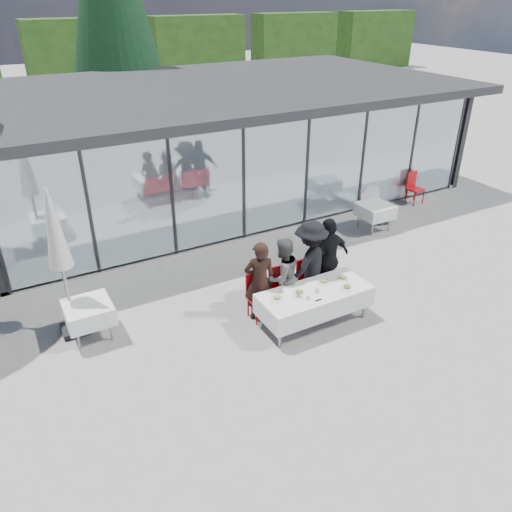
{
  "coord_description": "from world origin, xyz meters",
  "views": [
    {
      "loc": [
        -4.56,
        -6.76,
        5.97
      ],
      "look_at": [
        -0.16,
        1.2,
        1.09
      ],
      "focal_mm": 35.0,
      "sensor_mm": 36.0,
      "label": 1
    }
  ],
  "objects": [
    {
      "name": "ground",
      "position": [
        0.0,
        0.0,
        0.0
      ],
      "size": [
        90.0,
        90.0,
        0.0
      ],
      "primitive_type": "plane",
      "color": "gray",
      "rests_on": "ground"
    },
    {
      "name": "pavilion",
      "position": [
        2.0,
        8.16,
        2.15
      ],
      "size": [
        14.8,
        8.8,
        3.44
      ],
      "color": "gray",
      "rests_on": "ground"
    },
    {
      "name": "treeline",
      "position": [
        -2.0,
        28.0,
        2.2
      ],
      "size": [
        62.5,
        2.0,
        4.4
      ],
      "color": "#1B3912",
      "rests_on": "ground"
    },
    {
      "name": "dining_table",
      "position": [
        0.45,
        -0.07,
        0.54
      ],
      "size": [
        2.26,
        0.96,
        0.75
      ],
      "color": "silver",
      "rests_on": "ground"
    },
    {
      "name": "diner_a",
      "position": [
        -0.41,
        0.61,
        0.86
      ],
      "size": [
        0.8,
        0.8,
        1.72
      ],
      "primitive_type": "imported",
      "rotation": [
        0.0,
        0.0,
        2.8
      ],
      "color": "black",
      "rests_on": "ground"
    },
    {
      "name": "diner_chair_a",
      "position": [
        -0.41,
        0.68,
        0.54
      ],
      "size": [
        0.44,
        0.44,
        0.97
      ],
      "color": "#AF0B10",
      "rests_on": "ground"
    },
    {
      "name": "diner_b",
      "position": [
        0.12,
        0.61,
        0.83
      ],
      "size": [
        0.94,
        0.94,
        1.66
      ],
      "primitive_type": "imported",
      "rotation": [
        0.0,
        0.0,
        3.32
      ],
      "color": "#555555",
      "rests_on": "ground"
    },
    {
      "name": "diner_chair_b",
      "position": [
        0.12,
        0.68,
        0.54
      ],
      "size": [
        0.44,
        0.44,
        0.97
      ],
      "color": "#AF0B10",
      "rests_on": "ground"
    },
    {
      "name": "diner_c",
      "position": [
        0.79,
        0.61,
        0.94
      ],
      "size": [
        1.53,
        1.53,
        1.89
      ],
      "primitive_type": "imported",
      "rotation": [
        0.0,
        0.0,
        3.45
      ],
      "color": "black",
      "rests_on": "ground"
    },
    {
      "name": "diner_chair_c",
      "position": [
        0.79,
        0.68,
        0.54
      ],
      "size": [
        0.44,
        0.44,
        0.97
      ],
      "color": "#AF0B10",
      "rests_on": "ground"
    },
    {
      "name": "diner_d",
      "position": [
        1.25,
        0.61,
        0.93
      ],
      "size": [
        1.2,
        1.2,
        1.86
      ],
      "primitive_type": "imported",
      "rotation": [
        0.0,
        0.0,
        3.25
      ],
      "color": "black",
      "rests_on": "ground"
    },
    {
      "name": "diner_chair_d",
      "position": [
        1.25,
        0.68,
        0.54
      ],
      "size": [
        0.44,
        0.44,
        0.97
      ],
      "color": "#AF0B10",
      "rests_on": "ground"
    },
    {
      "name": "plate_a",
      "position": [
        -0.34,
        0.04,
        0.78
      ],
      "size": [
        0.26,
        0.26,
        0.07
      ],
      "color": "silver",
      "rests_on": "dining_table"
    },
    {
      "name": "plate_b",
      "position": [
        0.13,
        0.01,
        0.78
      ],
      "size": [
        0.26,
        0.26,
        0.07
      ],
      "color": "silver",
      "rests_on": "dining_table"
    },
    {
      "name": "plate_c",
      "position": [
        0.8,
        0.11,
        0.78
      ],
      "size": [
        0.26,
        0.26,
        0.07
      ],
      "color": "silver",
      "rests_on": "dining_table"
    },
    {
      "name": "plate_d",
      "position": [
        1.22,
        0.02,
        0.78
      ],
      "size": [
        0.26,
        0.26,
        0.07
      ],
      "color": "silver",
      "rests_on": "dining_table"
    },
    {
      "name": "plate_extra",
      "position": [
        1.06,
        -0.3,
        0.78
      ],
      "size": [
        0.26,
        0.26,
        0.07
      ],
      "color": "silver",
      "rests_on": "dining_table"
    },
    {
      "name": "juice_bottle",
      "position": [
        0.05,
        -0.11,
        0.83
      ],
      "size": [
        0.06,
        0.06,
        0.15
      ],
      "primitive_type": "cylinder",
      "color": "#7EB049",
      "rests_on": "dining_table"
    },
    {
      "name": "drinking_glasses",
      "position": [
        0.57,
        -0.24,
        0.8
      ],
      "size": [
        1.0,
        0.24,
        0.1
      ],
      "color": "silver",
      "rests_on": "dining_table"
    },
    {
      "name": "folded_eyeglasses",
      "position": [
        0.32,
        -0.39,
        0.76
      ],
      "size": [
        0.14,
        0.03,
        0.01
      ],
      "primitive_type": "cube",
      "color": "black",
      "rests_on": "dining_table"
    },
    {
      "name": "spare_table_left",
      "position": [
        -3.56,
        1.62,
        0.55
      ],
      "size": [
        0.86,
        0.86,
        0.74
      ],
      "color": "silver",
      "rests_on": "ground"
    },
    {
      "name": "spare_table_right",
      "position": [
        4.48,
        2.79,
        0.55
      ],
      "size": [
        0.86,
        0.86,
        0.74
      ],
      "color": "silver",
      "rests_on": "ground"
    },
    {
      "name": "spare_chair_a",
      "position": [
        6.89,
        3.76,
        0.54
      ],
      "size": [
        0.5,
        0.5,
        0.97
      ],
      "color": "#AF0B10",
      "rests_on": "ground"
    },
    {
      "name": "spare_chair_b",
      "position": [
        4.41,
        4.25,
        0.54
      ],
      "size": [
        0.61,
        0.61,
        0.97
      ],
      "color": "#AF0B10",
      "rests_on": "ground"
    },
    {
      "name": "market_umbrella",
      "position": [
        -3.83,
        1.94,
        2.02
      ],
      "size": [
        0.5,
        0.5,
        3.0
      ],
      "color": "black",
      "rests_on": "ground"
    },
    {
      "name": "lounger",
      "position": [
        5.18,
        3.56,
        0.26
      ],
      "size": [
        0.94,
        1.44,
        0.72
      ],
      "color": "silver",
      "rests_on": "ground"
    }
  ]
}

